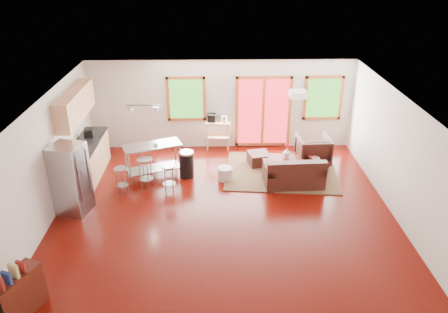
{
  "coord_description": "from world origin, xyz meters",
  "views": [
    {
      "loc": [
        -0.19,
        -8.39,
        5.38
      ],
      "look_at": [
        0.0,
        0.3,
        1.2
      ],
      "focal_mm": 35.0,
      "sensor_mm": 36.0,
      "label": 1
    }
  ],
  "objects_px": {
    "armchair": "(313,149)",
    "refrigerator": "(71,179)",
    "ottoman": "(259,159)",
    "island": "(153,155)",
    "coffee_table": "(286,162)",
    "rug": "(281,172)",
    "loveseat": "(294,174)",
    "kitchen_cart": "(217,125)"
  },
  "relations": [
    {
      "from": "loveseat",
      "to": "armchair",
      "type": "height_order",
      "value": "armchair"
    },
    {
      "from": "refrigerator",
      "to": "coffee_table",
      "type": "bearing_deg",
      "value": 34.24
    },
    {
      "from": "ottoman",
      "to": "loveseat",
      "type": "bearing_deg",
      "value": -56.6
    },
    {
      "from": "loveseat",
      "to": "island",
      "type": "height_order",
      "value": "island"
    },
    {
      "from": "ottoman",
      "to": "island",
      "type": "relative_size",
      "value": 0.35
    },
    {
      "from": "loveseat",
      "to": "coffee_table",
      "type": "xyz_separation_m",
      "value": [
        -0.08,
        0.68,
        0.01
      ]
    },
    {
      "from": "rug",
      "to": "ottoman",
      "type": "distance_m",
      "value": 0.74
    },
    {
      "from": "island",
      "to": "armchair",
      "type": "bearing_deg",
      "value": 9.19
    },
    {
      "from": "coffee_table",
      "to": "ottoman",
      "type": "bearing_deg",
      "value": 145.05
    },
    {
      "from": "armchair",
      "to": "refrigerator",
      "type": "relative_size",
      "value": 0.54
    },
    {
      "from": "refrigerator",
      "to": "kitchen_cart",
      "type": "xyz_separation_m",
      "value": [
        3.22,
        3.32,
        -0.08
      ]
    },
    {
      "from": "loveseat",
      "to": "coffee_table",
      "type": "height_order",
      "value": "loveseat"
    },
    {
      "from": "ottoman",
      "to": "island",
      "type": "xyz_separation_m",
      "value": [
        -2.76,
        -0.62,
        0.44
      ]
    },
    {
      "from": "loveseat",
      "to": "refrigerator",
      "type": "bearing_deg",
      "value": -170.79
    },
    {
      "from": "loveseat",
      "to": "refrigerator",
      "type": "distance_m",
      "value": 5.23
    },
    {
      "from": "coffee_table",
      "to": "armchair",
      "type": "bearing_deg",
      "value": 33.8
    },
    {
      "from": "armchair",
      "to": "refrigerator",
      "type": "bearing_deg",
      "value": 18.78
    },
    {
      "from": "rug",
      "to": "armchair",
      "type": "distance_m",
      "value": 1.15
    },
    {
      "from": "rug",
      "to": "kitchen_cart",
      "type": "xyz_separation_m",
      "value": [
        -1.67,
        1.55,
        0.72
      ]
    },
    {
      "from": "loveseat",
      "to": "kitchen_cart",
      "type": "height_order",
      "value": "kitchen_cart"
    },
    {
      "from": "refrigerator",
      "to": "loveseat",
      "type": "bearing_deg",
      "value": 26.89
    },
    {
      "from": "loveseat",
      "to": "refrigerator",
      "type": "height_order",
      "value": "refrigerator"
    },
    {
      "from": "coffee_table",
      "to": "ottoman",
      "type": "xyz_separation_m",
      "value": [
        -0.68,
        0.47,
        -0.14
      ]
    },
    {
      "from": "rug",
      "to": "armchair",
      "type": "relative_size",
      "value": 3.29
    },
    {
      "from": "armchair",
      "to": "ottoman",
      "type": "bearing_deg",
      "value": -0.22
    },
    {
      "from": "rug",
      "to": "kitchen_cart",
      "type": "bearing_deg",
      "value": 137.01
    },
    {
      "from": "coffee_table",
      "to": "ottoman",
      "type": "relative_size",
      "value": 1.75
    },
    {
      "from": "loveseat",
      "to": "rug",
      "type": "bearing_deg",
      "value": 103.82
    },
    {
      "from": "island",
      "to": "refrigerator",
      "type": "bearing_deg",
      "value": -134.25
    },
    {
      "from": "armchair",
      "to": "ottoman",
      "type": "height_order",
      "value": "armchair"
    },
    {
      "from": "armchair",
      "to": "kitchen_cart",
      "type": "relative_size",
      "value": 0.82
    },
    {
      "from": "kitchen_cart",
      "to": "island",
      "type": "bearing_deg",
      "value": -133.87
    },
    {
      "from": "coffee_table",
      "to": "kitchen_cart",
      "type": "xyz_separation_m",
      "value": [
        -1.79,
        1.57,
        0.42
      ]
    },
    {
      "from": "loveseat",
      "to": "kitchen_cart",
      "type": "xyz_separation_m",
      "value": [
        -1.87,
        2.24,
        0.43
      ]
    },
    {
      "from": "coffee_table",
      "to": "refrigerator",
      "type": "distance_m",
      "value": 5.33
    },
    {
      "from": "refrigerator",
      "to": "island",
      "type": "relative_size",
      "value": 1.06
    },
    {
      "from": "ottoman",
      "to": "kitchen_cart",
      "type": "bearing_deg",
      "value": 135.49
    },
    {
      "from": "island",
      "to": "kitchen_cart",
      "type": "height_order",
      "value": "kitchen_cart"
    },
    {
      "from": "coffee_table",
      "to": "loveseat",
      "type": "bearing_deg",
      "value": -83.15
    },
    {
      "from": "coffee_table",
      "to": "armchair",
      "type": "distance_m",
      "value": 0.98
    },
    {
      "from": "rug",
      "to": "refrigerator",
      "type": "relative_size",
      "value": 1.78
    },
    {
      "from": "refrigerator",
      "to": "kitchen_cart",
      "type": "relative_size",
      "value": 1.51
    }
  ]
}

